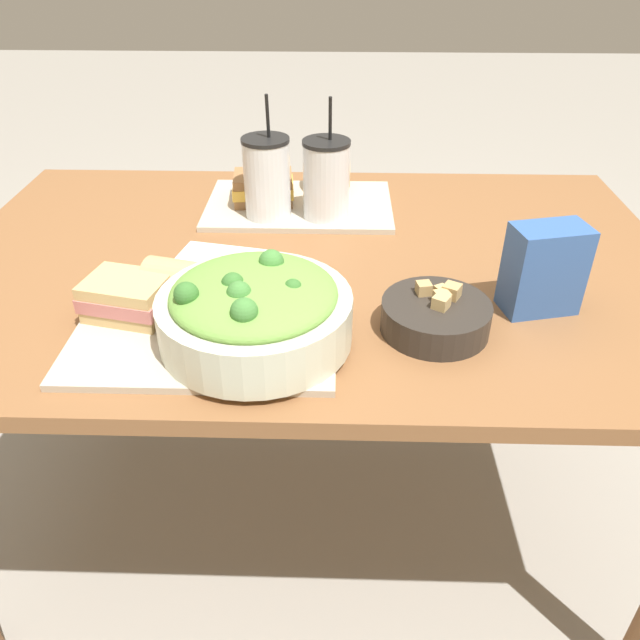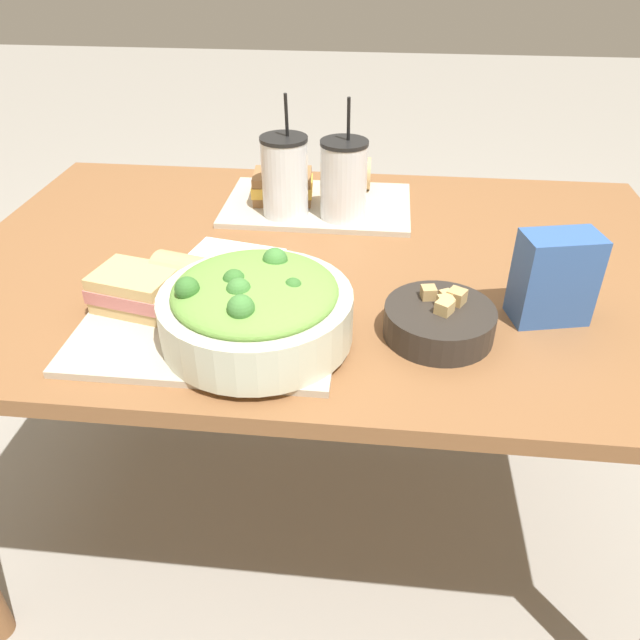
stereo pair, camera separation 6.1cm
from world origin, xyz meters
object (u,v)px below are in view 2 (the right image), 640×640
(drink_cup_dark, at_px, (285,179))
(soup_bowl, at_px, (439,320))
(drink_cup_red, at_px, (344,182))
(baguette_far, at_px, (350,173))
(chip_bag, at_px, (554,278))
(napkin_folded, at_px, (233,257))
(baguette_near, at_px, (193,277))
(sandwich_far, at_px, (283,186))
(sandwich_near, at_px, (136,289))
(salad_bowl, at_px, (256,307))

(drink_cup_dark, bearing_deg, soup_bowl, -53.21)
(soup_bowl, relative_size, drink_cup_red, 0.69)
(baguette_far, xyz_separation_m, drink_cup_red, (-0.00, -0.16, 0.04))
(chip_bag, distance_m, napkin_folded, 0.59)
(baguette_near, height_order, sandwich_far, baguette_near)
(drink_cup_dark, distance_m, napkin_folded, 0.22)
(sandwich_far, distance_m, drink_cup_dark, 0.09)
(soup_bowl, height_order, drink_cup_red, drink_cup_red)
(sandwich_near, distance_m, sandwich_far, 0.50)
(salad_bowl, height_order, baguette_near, salad_bowl)
(sandwich_near, height_order, napkin_folded, sandwich_near)
(drink_cup_red, relative_size, chip_bag, 1.68)
(drink_cup_dark, xyz_separation_m, drink_cup_red, (0.12, 0.00, -0.00))
(drink_cup_dark, distance_m, drink_cup_red, 0.12)
(drink_cup_dark, height_order, drink_cup_red, drink_cup_dark)
(salad_bowl, distance_m, soup_bowl, 0.29)
(baguette_far, bearing_deg, soup_bowl, -164.68)
(salad_bowl, relative_size, sandwich_far, 2.08)
(sandwich_near, height_order, sandwich_far, same)
(sandwich_near, xyz_separation_m, baguette_near, (0.09, 0.04, 0.01))
(sandwich_far, xyz_separation_m, napkin_folded, (-0.06, -0.27, -0.04))
(baguette_near, distance_m, napkin_folded, 0.18)
(soup_bowl, height_order, baguette_far, baguette_far)
(drink_cup_dark, height_order, chip_bag, drink_cup_dark)
(sandwich_near, bearing_deg, chip_bag, 17.41)
(drink_cup_red, bearing_deg, chip_bag, -43.04)
(sandwich_far, distance_m, napkin_folded, 0.28)
(napkin_folded, bearing_deg, chip_bag, -14.96)
(soup_bowl, relative_size, baguette_far, 1.73)
(soup_bowl, bearing_deg, chip_bag, 21.39)
(salad_bowl, relative_size, soup_bowl, 1.69)
(salad_bowl, bearing_deg, napkin_folded, 110.46)
(salad_bowl, distance_m, baguette_far, 0.64)
(sandwich_near, height_order, baguette_far, baguette_far)
(sandwich_near, xyz_separation_m, baguette_far, (0.32, 0.56, 0.01))
(napkin_folded, bearing_deg, drink_cup_red, 43.50)
(napkin_folded, bearing_deg, soup_bowl, -30.05)
(salad_bowl, distance_m, napkin_folded, 0.30)
(salad_bowl, xyz_separation_m, sandwich_far, (-0.04, 0.54, -0.02))
(baguette_near, height_order, baguette_far, same)
(soup_bowl, xyz_separation_m, baguette_near, (-0.41, 0.06, 0.02))
(drink_cup_dark, distance_m, chip_bag, 0.60)
(soup_bowl, bearing_deg, drink_cup_dark, 126.79)
(soup_bowl, xyz_separation_m, napkin_folded, (-0.38, 0.22, -0.03))
(drink_cup_dark, bearing_deg, salad_bowl, -86.79)
(sandwich_far, height_order, drink_cup_red, drink_cup_red)
(salad_bowl, height_order, chip_bag, chip_bag)
(salad_bowl, xyz_separation_m, drink_cup_red, (0.10, 0.46, 0.02))
(napkin_folded, bearing_deg, baguette_near, -99.21)
(drink_cup_dark, relative_size, drink_cup_red, 1.02)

